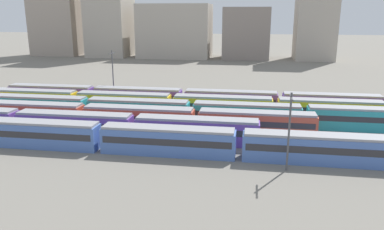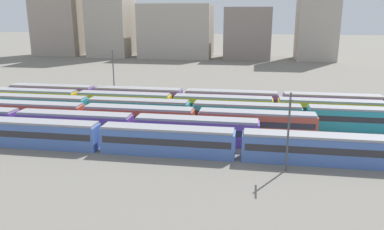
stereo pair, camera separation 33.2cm
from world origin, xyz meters
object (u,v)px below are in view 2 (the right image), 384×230
object	(u,v)px
train_track_0	(167,140)
train_track_1	(75,124)
train_track_4	(275,108)
train_track_3	(304,116)
train_track_5	(231,100)
catenary_pole_1	(113,74)
catenary_pole_0	(289,128)
train_track_2	(139,118)

from	to	relation	value
train_track_0	train_track_1	size ratio (longest dim) A/B	1.68
train_track_4	train_track_3	bearing A→B (deg)	-49.37
train_track_4	train_track_5	distance (m)	9.77
train_track_0	train_track_5	xyz separation A→B (m)	(6.77, 26.00, 0.00)
catenary_pole_1	train_track_4	bearing A→B (deg)	-14.06
catenary_pole_0	train_track_1	bearing A→B (deg)	164.85
train_track_1	catenary_pole_1	distance (m)	24.45
train_track_3	train_track_5	xyz separation A→B (m)	(-12.74, 10.40, 0.00)
catenary_pole_0	catenary_pole_1	xyz separation A→B (m)	(-33.68, 32.38, 0.67)
train_track_5	catenary_pole_1	distance (m)	25.67
catenary_pole_0	train_track_2	bearing A→B (deg)	148.80
train_track_0	train_track_5	size ratio (longest dim) A/B	1.00
train_track_2	train_track_5	xyz separation A→B (m)	(13.94, 15.60, 0.00)
train_track_1	catenary_pole_0	xyz separation A→B (m)	(31.09, -8.42, 3.43)
train_track_5	catenary_pole_1	size ratio (longest dim) A/B	8.60
train_track_0	train_track_3	size ratio (longest dim) A/B	0.83
train_track_2	train_track_5	distance (m)	20.92
train_track_1	train_track_3	bearing A→B (deg)	16.42
train_track_3	catenary_pole_1	distance (m)	40.44
train_track_5	catenary_pole_0	size ratio (longest dim) A/B	9.77
train_track_4	train_track_1	bearing A→B (deg)	-153.15
train_track_0	catenary_pole_0	xyz separation A→B (m)	(15.31, -3.22, 3.43)
train_track_1	train_track_4	size ratio (longest dim) A/B	0.50
train_track_0	catenary_pole_0	bearing A→B (deg)	-11.86
train_track_1	train_track_2	world-z (taller)	same
train_track_5	catenary_pole_1	xyz separation A→B (m)	(-25.14, 3.17, 4.10)
train_track_0	train_track_2	size ratio (longest dim) A/B	1.68
train_track_1	train_track_2	distance (m)	10.05
train_track_3	train_track_0	bearing A→B (deg)	-141.35
train_track_0	train_track_1	bearing A→B (deg)	161.75
train_track_0	catenary_pole_1	bearing A→B (deg)	122.20
train_track_1	catenary_pole_1	bearing A→B (deg)	96.19
train_track_1	train_track_5	size ratio (longest dim) A/B	0.60
train_track_2	train_track_4	world-z (taller)	same
train_track_0	catenary_pole_0	distance (m)	16.02
train_track_3	train_track_2	bearing A→B (deg)	-168.97
train_track_5	catenary_pole_0	world-z (taller)	catenary_pole_0
train_track_0	train_track_4	bearing A→B (deg)	54.12
train_track_3	train_track_4	xyz separation A→B (m)	(-4.46, 5.20, 0.00)
train_track_3	catenary_pole_1	size ratio (longest dim) A/B	10.34
train_track_5	catenary_pole_1	bearing A→B (deg)	172.82
train_track_5	catenary_pole_1	world-z (taller)	catenary_pole_1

